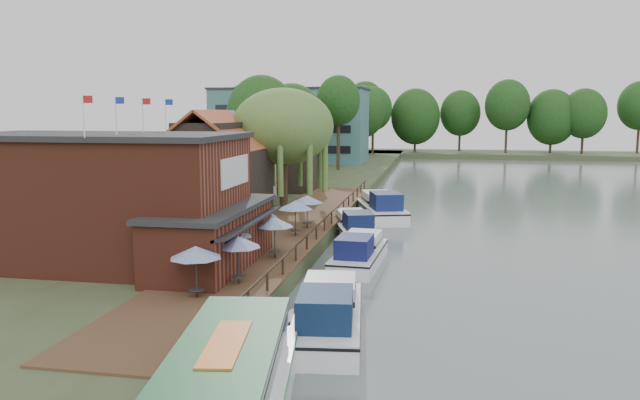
# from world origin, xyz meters

# --- Properties ---
(ground) EXTENTS (260.00, 260.00, 0.00)m
(ground) POSITION_xyz_m (0.00, 0.00, 0.00)
(ground) COLOR slate
(ground) RESTS_ON ground
(land_bank) EXTENTS (50.00, 140.00, 1.00)m
(land_bank) POSITION_xyz_m (-30.00, 35.00, 0.50)
(land_bank) COLOR #384728
(land_bank) RESTS_ON ground
(quay_deck) EXTENTS (6.00, 50.00, 0.10)m
(quay_deck) POSITION_xyz_m (-8.00, 10.00, 1.05)
(quay_deck) COLOR #47301E
(quay_deck) RESTS_ON land_bank
(quay_rail) EXTENTS (0.20, 49.00, 1.00)m
(quay_rail) POSITION_xyz_m (-5.30, 10.50, 1.50)
(quay_rail) COLOR black
(quay_rail) RESTS_ON land_bank
(pub) EXTENTS (20.00, 11.00, 7.30)m
(pub) POSITION_xyz_m (-14.00, -1.00, 4.65)
(pub) COLOR maroon
(pub) RESTS_ON land_bank
(hotel_block) EXTENTS (25.40, 12.40, 12.30)m
(hotel_block) POSITION_xyz_m (-22.00, 70.00, 7.15)
(hotel_block) COLOR #38666B
(hotel_block) RESTS_ON land_bank
(cottage_a) EXTENTS (8.60, 7.60, 8.50)m
(cottage_a) POSITION_xyz_m (-15.00, 14.00, 5.25)
(cottage_a) COLOR black
(cottage_a) RESTS_ON land_bank
(cottage_b) EXTENTS (9.60, 8.60, 8.50)m
(cottage_b) POSITION_xyz_m (-18.00, 24.00, 5.25)
(cottage_b) COLOR beige
(cottage_b) RESTS_ON land_bank
(cottage_c) EXTENTS (7.60, 7.60, 8.50)m
(cottage_c) POSITION_xyz_m (-14.00, 33.00, 5.25)
(cottage_c) COLOR black
(cottage_c) RESTS_ON land_bank
(willow) EXTENTS (8.60, 8.60, 10.43)m
(willow) POSITION_xyz_m (-10.50, 19.00, 6.21)
(willow) COLOR #476B2D
(willow) RESTS_ON land_bank
(umbrella_0) EXTENTS (2.37, 2.37, 2.38)m
(umbrella_0) POSITION_xyz_m (-8.13, -6.68, 2.29)
(umbrella_0) COLOR navy
(umbrella_0) RESTS_ON quay_deck
(umbrella_1) EXTENTS (2.23, 2.23, 2.38)m
(umbrella_1) POSITION_xyz_m (-6.98, -4.16, 2.29)
(umbrella_1) COLOR navy
(umbrella_1) RESTS_ON quay_deck
(umbrella_2) EXTENTS (2.39, 2.39, 2.38)m
(umbrella_2) POSITION_xyz_m (-8.23, -1.76, 2.29)
(umbrella_2) COLOR navy
(umbrella_2) RESTS_ON quay_deck
(umbrella_3) EXTENTS (2.19, 2.19, 2.38)m
(umbrella_3) POSITION_xyz_m (-6.63, 1.42, 2.29)
(umbrella_3) COLOR navy
(umbrella_3) RESTS_ON quay_deck
(umbrella_4) EXTENTS (1.95, 1.95, 2.38)m
(umbrella_4) POSITION_xyz_m (-8.11, 4.20, 2.29)
(umbrella_4) COLOR #1B2998
(umbrella_4) RESTS_ON quay_deck
(umbrella_5) EXTENTS (2.40, 2.40, 2.38)m
(umbrella_5) POSITION_xyz_m (-6.92, 7.92, 2.29)
(umbrella_5) COLOR #1C419C
(umbrella_5) RESTS_ON quay_deck
(umbrella_6) EXTENTS (2.35, 2.35, 2.38)m
(umbrella_6) POSITION_xyz_m (-6.74, 10.92, 2.29)
(umbrella_6) COLOR navy
(umbrella_6) RESTS_ON quay_deck
(cruiser_0) EXTENTS (4.28, 10.06, 2.36)m
(cruiser_0) POSITION_xyz_m (-2.02, -7.20, 1.18)
(cruiser_0) COLOR white
(cruiser_0) RESTS_ON ground
(cruiser_1) EXTENTS (3.36, 9.14, 2.15)m
(cruiser_1) POSITION_xyz_m (-2.19, 4.89, 1.07)
(cruiser_1) COLOR white
(cruiser_1) RESTS_ON ground
(cruiser_2) EXTENTS (5.44, 9.42, 2.14)m
(cruiser_2) POSITION_xyz_m (-3.69, 13.76, 1.07)
(cruiser_2) COLOR white
(cruiser_2) RESTS_ON ground
(cruiser_3) EXTENTS (6.29, 11.07, 2.58)m
(cruiser_3) POSITION_xyz_m (-2.41, 22.34, 1.29)
(cruiser_3) COLOR white
(cruiser_3) RESTS_ON ground
(tour_boat) EXTENTS (5.53, 13.22, 2.79)m
(tour_boat) POSITION_xyz_m (-3.43, -16.47, 1.40)
(tour_boat) COLOR silver
(tour_boat) RESTS_ON ground
(swan) EXTENTS (0.44, 0.44, 0.44)m
(swan) POSITION_xyz_m (-4.50, -10.90, 0.22)
(swan) COLOR white
(swan) RESTS_ON ground
(bank_tree_0) EXTENTS (8.62, 8.62, 12.85)m
(bank_tree_0) POSITION_xyz_m (-18.77, 41.33, 7.42)
(bank_tree_0) COLOR #143811
(bank_tree_0) RESTS_ON land_bank
(bank_tree_1) EXTENTS (8.58, 8.58, 12.20)m
(bank_tree_1) POSITION_xyz_m (-16.99, 49.64, 7.10)
(bank_tree_1) COLOR #143811
(bank_tree_1) RESTS_ON land_bank
(bank_tree_2) EXTENTS (6.25, 6.25, 13.59)m
(bank_tree_2) POSITION_xyz_m (-11.79, 56.72, 7.79)
(bank_tree_2) COLOR #143811
(bank_tree_2) RESTS_ON land_bank
(bank_tree_3) EXTENTS (6.66, 6.66, 13.67)m
(bank_tree_3) POSITION_xyz_m (-15.49, 77.20, 7.83)
(bank_tree_3) COLOR #143811
(bank_tree_3) RESTS_ON land_bank
(bank_tree_4) EXTENTS (8.75, 8.75, 13.41)m
(bank_tree_4) POSITION_xyz_m (-12.09, 87.99, 7.71)
(bank_tree_4) COLOR #143811
(bank_tree_4) RESTS_ON land_bank
(bank_tree_5) EXTENTS (7.65, 7.65, 13.39)m
(bank_tree_5) POSITION_xyz_m (-10.62, 93.58, 7.69)
(bank_tree_5) COLOR #143811
(bank_tree_5) RESTS_ON land_bank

